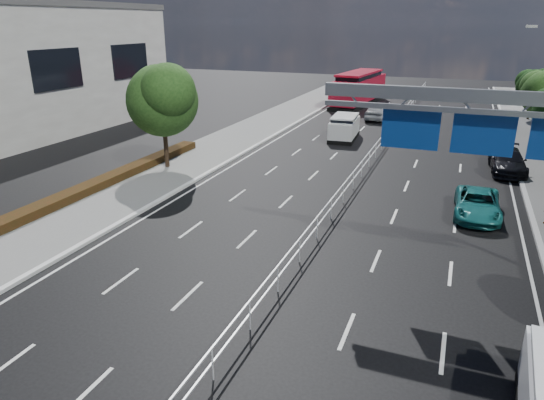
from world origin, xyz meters
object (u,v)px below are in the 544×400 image
(white_minivan, at_px, (344,128))
(parked_car_teal, at_px, (477,204))
(overhead_gantry, at_px, (509,128))
(near_car_dark, at_px, (353,97))
(near_car_silver, at_px, (378,111))
(red_bus, at_px, (359,88))
(parked_car_dark, at_px, (508,161))

(white_minivan, relative_size, parked_car_teal, 1.01)
(parked_car_teal, bearing_deg, white_minivan, 124.59)
(overhead_gantry, height_order, near_car_dark, overhead_gantry)
(overhead_gantry, relative_size, near_car_silver, 2.11)
(near_car_silver, height_order, near_car_dark, near_car_silver)
(overhead_gantry, relative_size, red_bus, 0.83)
(parked_car_teal, relative_size, parked_car_dark, 0.92)
(red_bus, height_order, near_car_silver, red_bus)
(overhead_gantry, bearing_deg, parked_car_dark, 84.12)
(near_car_silver, xyz_separation_m, parked_car_dark, (10.60, -14.73, -0.12))
(parked_car_teal, distance_m, parked_car_dark, 8.85)
(parked_car_teal, xyz_separation_m, parked_car_dark, (1.80, 8.66, 0.09))
(red_bus, bearing_deg, parked_car_teal, -62.45)
(near_car_silver, distance_m, parked_car_teal, 25.00)
(near_car_silver, relative_size, parked_car_teal, 1.08)
(red_bus, distance_m, parked_car_dark, 27.16)
(white_minivan, bearing_deg, red_bus, 94.42)
(overhead_gantry, xyz_separation_m, red_bus, (-12.75, 38.19, -3.71))
(overhead_gantry, distance_m, parked_car_dark, 15.99)
(overhead_gantry, distance_m, red_bus, 40.43)
(near_car_silver, distance_m, parked_car_dark, 18.15)
(red_bus, bearing_deg, near_car_silver, -59.92)
(white_minivan, xyz_separation_m, near_car_silver, (1.08, 9.54, -0.12))
(near_car_dark, bearing_deg, parked_car_teal, 104.55)
(overhead_gantry, xyz_separation_m, near_car_dark, (-13.53, 39.14, -4.94))
(white_minivan, distance_m, near_car_silver, 9.60)
(near_car_silver, bearing_deg, parked_car_teal, 112.83)
(near_car_silver, xyz_separation_m, parked_car_teal, (8.80, -23.39, -0.20))
(white_minivan, relative_size, near_car_dark, 1.12)
(near_car_dark, bearing_deg, overhead_gantry, 101.48)
(overhead_gantry, distance_m, parked_car_teal, 8.17)
(parked_car_dark, bearing_deg, near_car_dark, 119.28)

